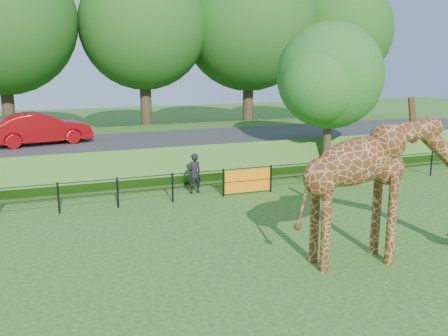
# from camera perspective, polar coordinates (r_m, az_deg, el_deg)

# --- Properties ---
(ground) EXTENTS (90.00, 90.00, 0.00)m
(ground) POSITION_cam_1_polar(r_m,az_deg,el_deg) (11.53, 4.69, -14.46)
(ground) COLOR #1F5314
(ground) RESTS_ON ground
(giraffe) EXTENTS (5.34, 1.35, 3.77)m
(giraffe) POSITION_cam_1_polar(r_m,az_deg,el_deg) (13.61, 18.56, -2.34)
(giraffe) COLOR #582C12
(giraffe) RESTS_ON ground
(perimeter_fence) EXTENTS (28.07, 0.10, 1.10)m
(perimeter_fence) POSITION_cam_1_polar(r_m,az_deg,el_deg) (18.43, -5.90, -2.24)
(perimeter_fence) COLOR black
(perimeter_fence) RESTS_ON ground
(embankment) EXTENTS (40.00, 9.00, 1.30)m
(embankment) POSITION_cam_1_polar(r_m,az_deg,el_deg) (25.58, -10.19, 2.01)
(embankment) COLOR #1F5314
(embankment) RESTS_ON ground
(road) EXTENTS (40.00, 5.00, 0.12)m
(road) POSITION_cam_1_polar(r_m,az_deg,el_deg) (24.00, -9.60, 3.07)
(road) COLOR #2F2F32
(road) RESTS_ON embankment
(car_red) EXTENTS (4.51, 2.30, 1.42)m
(car_red) POSITION_cam_1_polar(r_m,az_deg,el_deg) (23.77, -20.19, 4.26)
(car_red) COLOR #B30C11
(car_red) RESTS_ON road
(visitor) EXTENTS (0.63, 0.46, 1.60)m
(visitor) POSITION_cam_1_polar(r_m,az_deg,el_deg) (19.52, -3.43, -0.62)
(visitor) COLOR black
(visitor) RESTS_ON ground
(tree_east) EXTENTS (5.40, 4.71, 6.76)m
(tree_east) POSITION_cam_1_polar(r_m,az_deg,el_deg) (22.43, 12.14, 9.83)
(tree_east) COLOR #362818
(tree_east) RESTS_ON ground
(bg_tree_line) EXTENTS (37.30, 8.80, 11.82)m
(bg_tree_line) POSITION_cam_1_polar(r_m,az_deg,el_deg) (31.97, -9.42, 15.87)
(bg_tree_line) COLOR #362818
(bg_tree_line) RESTS_ON ground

